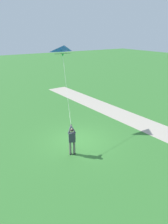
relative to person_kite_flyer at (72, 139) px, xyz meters
The scene contains 4 objects.
ground_plane 2.03m from the person_kite_flyer, 135.20° to the right, with size 120.00×120.00×0.00m, color #33702D.
walkway_path 7.35m from the person_kite_flyer, behind, with size 2.40×32.00×0.02m, color #ADA393.
person_kite_flyer is the anchor object (origin of this frame).
flying_kite 6.49m from the person_kite_flyer, 114.21° to the right, with size 2.38×4.11×4.37m.
Camera 1 is at (6.95, 11.24, 7.18)m, focal length 34.19 mm.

